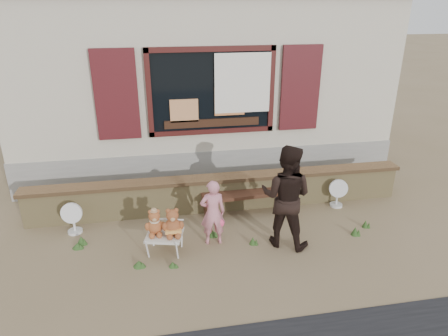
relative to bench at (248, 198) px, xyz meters
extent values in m
plane|color=brown|center=(-0.47, -0.73, -0.32)|extent=(80.00, 80.00, 0.00)
cube|color=#A89E88|center=(-0.47, 3.77, 2.08)|extent=(8.00, 5.00, 3.20)
cube|color=gray|center=(-0.47, 3.77, 0.08)|extent=(8.04, 5.04, 0.80)
cube|color=black|center=(-0.47, 1.24, 1.73)|extent=(2.30, 0.04, 1.50)
cube|color=#3C1311|center=(-0.47, 1.22, 2.53)|extent=(2.50, 0.08, 0.10)
cube|color=#3C1311|center=(-0.47, 1.22, 0.93)|extent=(2.50, 0.08, 0.10)
cube|color=#3C1311|center=(-1.67, 1.22, 1.73)|extent=(0.10, 0.08, 1.70)
cube|color=#3C1311|center=(0.73, 1.22, 1.73)|extent=(0.10, 0.08, 1.70)
cube|color=#3E1113|center=(-2.27, 1.21, 1.73)|extent=(0.80, 0.07, 1.70)
cube|color=#3E1113|center=(1.33, 1.21, 1.73)|extent=(0.80, 0.07, 1.70)
cube|color=white|center=(0.13, 1.17, 1.88)|extent=(1.10, 0.02, 1.15)
cube|color=black|center=(-0.47, 1.21, 1.11)|extent=(1.90, 0.06, 0.16)
cube|color=tan|center=(-1.02, 1.21, 1.38)|extent=(0.55, 0.06, 0.45)
cube|color=#E08447|center=(-0.12, 1.21, 1.53)|extent=(0.60, 0.06, 0.55)
cube|color=tan|center=(-0.47, 0.27, -0.02)|extent=(7.00, 0.30, 0.60)
cube|color=brown|center=(-0.47, 0.27, 0.31)|extent=(7.10, 0.36, 0.07)
cube|color=#371E13|center=(0.00, 0.00, 0.09)|extent=(1.72, 0.45, 0.06)
cube|color=#371E13|center=(-0.74, -0.04, -0.14)|extent=(0.12, 0.32, 0.36)
cube|color=#371E13|center=(0.74, 0.04, -0.14)|extent=(0.12, 0.32, 0.36)
cube|color=beige|center=(-1.57, -1.00, -0.01)|extent=(0.64, 0.60, 0.04)
cylinder|color=silver|center=(-1.84, -1.15, -0.17)|extent=(0.03, 0.03, 0.29)
cylinder|color=silver|center=(-1.40, -1.26, -0.17)|extent=(0.03, 0.03, 0.29)
cylinder|color=silver|center=(-1.74, -0.74, -0.17)|extent=(0.03, 0.03, 0.29)
cylinder|color=silver|center=(-1.30, -0.85, -0.17)|extent=(0.03, 0.03, 0.29)
imported|color=pink|center=(-0.79, -0.87, 0.24)|extent=(0.41, 0.27, 1.11)
imported|color=black|center=(0.34, -1.08, 0.53)|extent=(1.04, 0.98, 1.70)
cylinder|color=silver|center=(-3.07, -0.15, -0.30)|extent=(0.24, 0.24, 0.04)
cylinder|color=silver|center=(-3.07, -0.15, -0.14)|extent=(0.04, 0.04, 0.31)
cylinder|color=silver|center=(-3.07, -0.15, 0.08)|extent=(0.36, 0.15, 0.36)
cylinder|color=silver|center=(1.75, -0.04, -0.30)|extent=(0.24, 0.24, 0.04)
cylinder|color=silver|center=(1.75, -0.04, -0.14)|extent=(0.04, 0.04, 0.31)
cylinder|color=silver|center=(1.75, -0.04, 0.08)|extent=(0.37, 0.20, 0.35)
cone|color=#2D4C1E|center=(-2.91, -0.53, -0.25)|extent=(0.15, 0.15, 0.14)
cone|color=#2D4C1E|center=(-0.78, -0.67, -0.26)|extent=(0.17, 0.17, 0.12)
cone|color=#2D4C1E|center=(-1.98, -1.31, -0.27)|extent=(0.17, 0.17, 0.10)
cone|color=#2D4C1E|center=(1.91, -0.87, -0.25)|extent=(0.11, 0.11, 0.14)
cone|color=#2D4C1E|center=(-1.48, -1.40, -0.28)|extent=(0.12, 0.12, 0.08)
cone|color=#2D4C1E|center=(-0.16, -1.03, -0.25)|extent=(0.11, 0.11, 0.14)
cone|color=#2D4C1E|center=(1.61, -1.07, -0.24)|extent=(0.13, 0.13, 0.15)
cone|color=#2D4C1E|center=(0.74, -0.45, -0.26)|extent=(0.15, 0.15, 0.12)
cone|color=#2D4C1E|center=(-2.96, -0.64, -0.28)|extent=(0.17, 0.17, 0.09)
camera|label=1|loc=(-1.60, -6.40, 3.35)|focal=32.00mm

